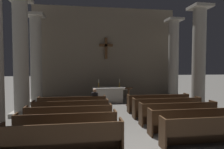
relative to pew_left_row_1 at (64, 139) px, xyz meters
name	(u,v)px	position (x,y,z in m)	size (l,w,h in m)	color
pew_left_row_1	(64,139)	(0.00, 0.00, 0.00)	(3.30, 0.50, 0.95)	#422B19
pew_left_row_2	(67,126)	(0.00, 1.11, 0.00)	(3.30, 0.50, 0.95)	#422B19
pew_left_row_3	(69,117)	(0.00, 2.22, 0.00)	(3.30, 0.50, 0.95)	#422B19
pew_left_row_4	(71,111)	(0.00, 3.32, 0.00)	(3.30, 0.50, 0.95)	#422B19
pew_left_row_5	(73,105)	(0.00, 4.43, 0.00)	(3.30, 0.50, 0.95)	#422B19
pew_right_row_1	(213,131)	(4.50, 0.00, 0.00)	(3.30, 0.50, 0.95)	#422B19
pew_right_row_2	(193,120)	(4.50, 1.11, 0.00)	(3.30, 0.50, 0.95)	#422B19
pew_right_row_3	(178,113)	(4.50, 2.22, 0.00)	(3.30, 0.50, 0.95)	#422B19
pew_right_row_4	(167,107)	(4.50, 3.32, 0.00)	(3.30, 0.50, 0.95)	#422B19
pew_right_row_5	(158,103)	(4.50, 4.43, 0.00)	(3.30, 0.50, 0.95)	#422B19
column_left_second	(21,59)	(-2.47, 4.69, 2.34)	(1.07, 1.07, 5.79)	#ADA89E
column_right_second	(199,60)	(6.97, 4.69, 2.34)	(1.07, 1.07, 5.79)	#ADA89E
column_left_third	(36,60)	(-2.47, 7.79, 2.34)	(1.07, 1.07, 5.79)	#ADA89E
column_right_third	(173,61)	(6.97, 7.79, 2.34)	(1.07, 1.07, 5.79)	#ADA89E
altar	(109,94)	(2.25, 7.40, 0.06)	(2.20, 0.90, 1.01)	#BCB7AD
candlestick_left	(99,85)	(1.55, 7.40, 0.70)	(0.16, 0.16, 0.56)	#B79338
candlestick_right	(119,85)	(2.95, 7.40, 0.70)	(0.16, 0.16, 0.56)	#B79338
apse_with_cross	(106,53)	(2.25, 9.34, 2.93)	(10.58, 0.44, 6.81)	gray
lectern	(129,97)	(3.31, 6.20, 0.07)	(0.44, 0.36, 1.15)	#422B19
lone_worshipper	(95,100)	(1.11, 4.47, 0.22)	(0.32, 0.43, 1.32)	#26262B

